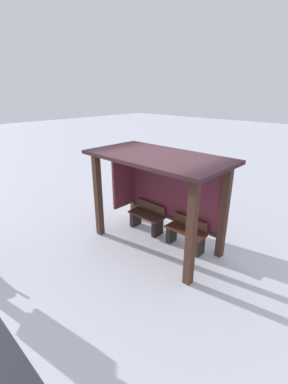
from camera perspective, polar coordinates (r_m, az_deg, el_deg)
name	(u,v)px	position (r m, az deg, el deg)	size (l,w,h in m)	color
ground_plane	(156,243)	(6.70, 2.54, -11.21)	(60.00, 60.00, 0.00)	silver
bus_shelter	(159,178)	(6.20, 3.32, 2.99)	(3.27, 1.73, 2.28)	#41281C
bench_left_inside	(147,218)	(7.13, 0.59, -5.84)	(1.02, 0.42, 0.76)	#492E22
bench_center_inside	(186,235)	(6.43, 9.13, -9.26)	(1.02, 0.36, 0.78)	#4E281A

